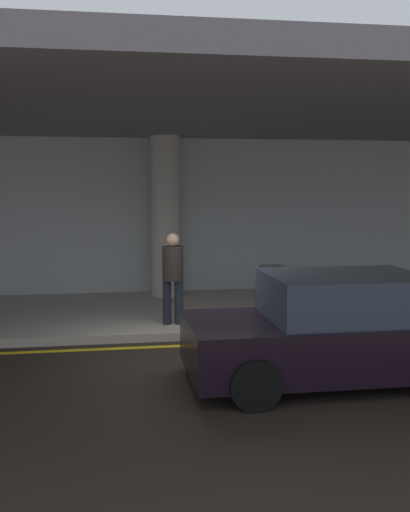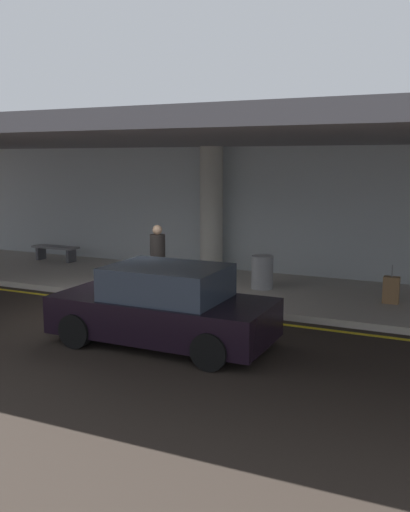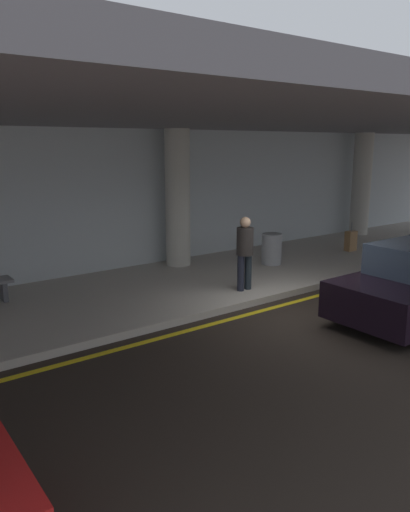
{
  "view_description": "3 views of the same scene",
  "coord_description": "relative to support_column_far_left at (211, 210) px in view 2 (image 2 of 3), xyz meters",
  "views": [
    {
      "loc": [
        -1.27,
        -9.19,
        2.7
      ],
      "look_at": [
        0.56,
        2.38,
        1.32
      ],
      "focal_mm": 42.39,
      "sensor_mm": 36.0,
      "label": 1
    },
    {
      "loc": [
        6.81,
        -10.49,
        3.4
      ],
      "look_at": [
        0.76,
        2.53,
        0.99
      ],
      "focal_mm": 40.04,
      "sensor_mm": 36.0,
      "label": 2
    },
    {
      "loc": [
        -7.3,
        -6.44,
        3.4
      ],
      "look_at": [
        -0.68,
        2.47,
        0.87
      ],
      "focal_mm": 34.52,
      "sensor_mm": 36.0,
      "label": 3
    }
  ],
  "objects": [
    {
      "name": "terminal_back_wall",
      "position": [
        0.0,
        0.74,
        -0.07
      ],
      "size": [
        26.0,
        0.3,
        3.8
      ],
      "primitive_type": "cube",
      "color": "#AEB7BB",
      "rests_on": "ground"
    },
    {
      "name": "traveler_with_luggage",
      "position": [
        -0.14,
        -2.93,
        -0.86
      ],
      "size": [
        0.38,
        0.38,
        1.68
      ],
      "rotation": [
        0.0,
        0.0,
        6.21
      ],
      "color": "black",
      "rests_on": "sidewalk"
    },
    {
      "name": "car_black",
      "position": [
        1.8,
        -6.12,
        -1.26
      ],
      "size": [
        4.1,
        1.92,
        1.5
      ],
      "rotation": [
        0.0,
        0.0,
        0.01
      ],
      "color": "black",
      "rests_on": "ground"
    },
    {
      "name": "lane_stripe_yellow",
      "position": [
        0.0,
        -3.93,
        -1.97
      ],
      "size": [
        26.0,
        0.14,
        0.01
      ],
      "primitive_type": "cube",
      "color": "yellow",
      "rests_on": "ground"
    },
    {
      "name": "suitcase_upright_primary",
      "position": [
        5.3,
        -1.7,
        -1.51
      ],
      "size": [
        0.36,
        0.22,
        0.9
      ],
      "rotation": [
        0.0,
        0.0,
        -0.14
      ],
      "color": "olive",
      "rests_on": "sidewalk"
    },
    {
      "name": "bench_metal",
      "position": [
        -5.39,
        -0.45,
        -1.47
      ],
      "size": [
        1.6,
        0.5,
        0.48
      ],
      "color": "slate",
      "rests_on": "sidewalk"
    },
    {
      "name": "sidewalk",
      "position": [
        0.0,
        -1.51,
        -1.9
      ],
      "size": [
        26.0,
        4.2,
        0.15
      ],
      "primitive_type": "cube",
      "color": "#B3ACA1",
      "rests_on": "ground"
    },
    {
      "name": "ground_plane",
      "position": [
        0.0,
        -4.61,
        -1.97
      ],
      "size": [
        60.0,
        60.0,
        0.0
      ],
      "primitive_type": "plane",
      "color": "black"
    },
    {
      "name": "support_column_far_left",
      "position": [
        0.0,
        0.0,
        0.0
      ],
      "size": [
        0.67,
        0.67,
        3.65
      ],
      "primitive_type": "cylinder",
      "color": "#B3B0A4",
      "rests_on": "sidewalk"
    },
    {
      "name": "ceiling_overhang",
      "position": [
        0.0,
        -2.01,
        1.97
      ],
      "size": [
        28.0,
        13.2,
        0.3
      ],
      "primitive_type": "cube",
      "color": "slate",
      "rests_on": "support_column_far_left"
    },
    {
      "name": "trash_bin_steel",
      "position": [
        2.1,
        -1.49,
        -1.4
      ],
      "size": [
        0.56,
        0.56,
        0.85
      ],
      "primitive_type": "cylinder",
      "color": "gray",
      "rests_on": "sidewalk"
    }
  ]
}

